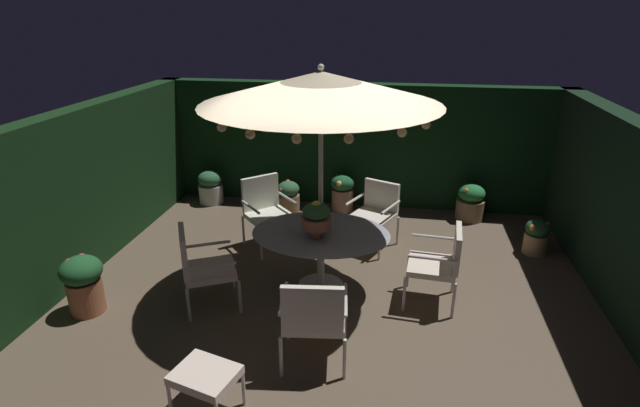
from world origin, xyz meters
TOP-DOWN VIEW (x-y plane):
  - ground_plane at (0.00, 0.00)m, footprint 6.87×6.46m
  - hedge_backdrop_rear at (0.00, 3.08)m, footprint 6.87×0.30m
  - hedge_backdrop_left at (-3.28, 0.00)m, footprint 0.30×6.46m
  - patio_dining_table at (-0.14, 0.14)m, footprint 1.65×1.30m
  - patio_umbrella at (-0.14, 0.14)m, footprint 2.63×2.63m
  - centerpiece_planter at (-0.17, 0.01)m, footprint 0.35×0.35m
  - patio_chair_north at (1.26, 0.02)m, footprint 0.62×0.63m
  - patio_chair_northeast at (0.44, 1.43)m, footprint 0.78×0.79m
  - patio_chair_east at (-1.10, 1.18)m, footprint 0.85×0.85m
  - patio_chair_southeast at (-1.41, -0.49)m, footprint 0.78×0.77m
  - patio_chair_south at (0.02, -1.27)m, footprint 0.69×0.68m
  - ottoman_footrest at (-0.77, -2.00)m, footprint 0.60×0.53m
  - potted_plant_left_far at (-0.18, 2.64)m, footprint 0.40×0.41m
  - potted_plant_left_near at (1.92, 2.61)m, footprint 0.45×0.45m
  - potted_plant_back_right at (-1.08, 2.47)m, footprint 0.38×0.38m
  - potted_plant_back_left at (2.69, 1.53)m, footprint 0.33×0.34m
  - potted_plant_right_far at (-2.52, 2.61)m, footprint 0.42×0.42m
  - potted_plant_right_near at (-2.68, -0.81)m, footprint 0.46×0.46m

SIDE VIEW (x-z plane):
  - ground_plane at x=0.00m, z-range -0.02..0.00m
  - potted_plant_back_right at x=-1.08m, z-range 0.00..0.52m
  - potted_plant_back_left at x=2.69m, z-range 0.01..0.51m
  - potted_plant_right_far at x=-2.52m, z-range 0.00..0.59m
  - potted_plant_left_near at x=1.92m, z-range 0.00..0.60m
  - potted_plant_left_far at x=-0.18m, z-range 0.02..0.66m
  - ottoman_footrest at x=-0.77m, z-range 0.15..0.58m
  - potted_plant_right_near at x=-2.68m, z-range 0.04..0.73m
  - patio_chair_northeast at x=0.44m, z-range 0.08..1.01m
  - patio_chair_southeast at x=-1.41m, z-range 0.06..1.04m
  - patio_chair_north at x=1.26m, z-range 0.09..1.04m
  - patio_chair_south at x=0.02m, z-range 0.08..1.06m
  - patio_chair_east at x=-1.10m, z-range 0.08..1.08m
  - patio_dining_table at x=-0.14m, z-range 0.25..1.00m
  - centerpiece_planter at x=-0.17m, z-range 0.78..1.22m
  - hedge_backdrop_rear at x=0.00m, z-range 0.00..2.08m
  - hedge_backdrop_left at x=-3.28m, z-range 0.00..2.08m
  - patio_umbrella at x=-0.14m, z-range 1.09..3.78m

